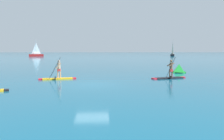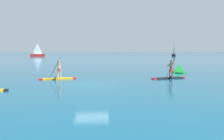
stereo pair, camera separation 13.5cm
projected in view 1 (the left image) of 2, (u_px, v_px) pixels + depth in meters
name	position (u px, v px, depth m)	size (l,w,h in m)	color
ground	(92.00, 85.00, 17.14)	(440.00, 440.00, 0.00)	#145B7A
paddleboarder_mid_center	(58.00, 75.00, 20.10)	(3.19, 1.19, 1.96)	yellow
paddleboarder_far_right	(169.00, 75.00, 20.69)	(3.26, 1.45, 1.98)	black
race_marker_buoy	(179.00, 69.00, 25.99)	(1.74, 1.74, 0.96)	green
sailboat_left_horizon	(36.00, 54.00, 89.86)	(5.57, 2.81, 6.60)	#A51E1E
sailboat_right_horizon	(173.00, 54.00, 95.57)	(3.41, 6.34, 6.62)	black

